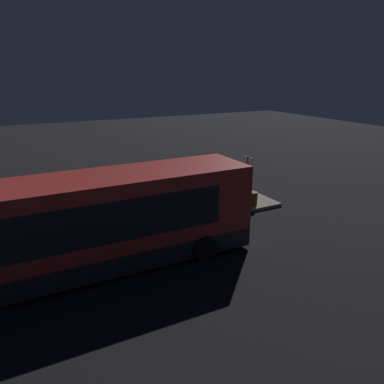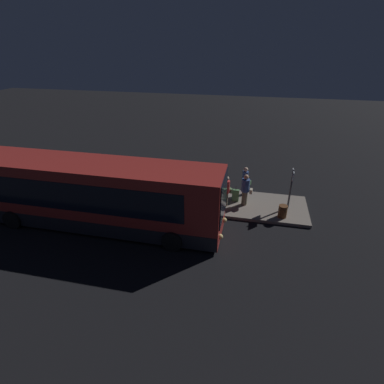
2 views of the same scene
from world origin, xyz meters
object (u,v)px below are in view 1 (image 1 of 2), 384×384
object	(u,v)px
bus_lead	(72,229)
passenger_with_bags	(195,192)
sign_post	(248,171)
passenger_waiting	(196,182)
passenger_boarding	(210,187)
suitcase	(197,199)
trash_bin	(253,198)

from	to	relation	value
bus_lead	passenger_with_bags	distance (m)	6.74
sign_post	bus_lead	bearing A→B (deg)	-160.33
passenger_waiting	passenger_boarding	bearing A→B (deg)	34.41
bus_lead	passenger_waiting	size ratio (longest dim) A/B	7.36
suitcase	trash_bin	xyz separation A→B (m)	(2.47, -1.19, -0.02)
passenger_boarding	trash_bin	world-z (taller)	passenger_boarding
passenger_boarding	passenger_with_bags	size ratio (longest dim) A/B	1.03
passenger_boarding	suitcase	xyz separation A→B (m)	(-0.52, 0.30, -0.60)
passenger_boarding	passenger_waiting	bearing A→B (deg)	-171.80
trash_bin	passenger_with_bags	bearing A→B (deg)	168.80
passenger_waiting	sign_post	world-z (taller)	sign_post
bus_lead	passenger_waiting	world-z (taller)	bus_lead
passenger_waiting	suitcase	bearing A→B (deg)	4.47
bus_lead	passenger_with_bags	xyz separation A→B (m)	(6.06, 2.91, -0.50)
sign_post	passenger_with_bags	bearing A→B (deg)	-172.57
bus_lead	sign_post	bearing A→B (deg)	19.67
suitcase	trash_bin	size ratio (longest dim) A/B	1.43
sign_post	trash_bin	size ratio (longest dim) A/B	3.40
bus_lead	suitcase	world-z (taller)	bus_lead
passenger_waiting	suitcase	world-z (taller)	passenger_waiting
bus_lead	passenger_boarding	bearing A→B (deg)	24.60
suitcase	passenger_waiting	bearing A→B (deg)	64.12
passenger_waiting	passenger_with_bags	bearing A→B (deg)	-0.52
passenger_waiting	sign_post	size ratio (longest dim) A/B	0.77
bus_lead	passenger_boarding	size ratio (longest dim) A/B	7.05
sign_post	trash_bin	xyz separation A→B (m)	(-0.34, -1.01, -1.09)
passenger_waiting	passenger_with_bags	distance (m)	1.76
passenger_boarding	trash_bin	size ratio (longest dim) A/B	2.72
passenger_waiting	passenger_with_bags	xyz separation A→B (m)	(-0.90, -1.51, 0.01)
passenger_with_bags	suitcase	world-z (taller)	passenger_with_bags
passenger_waiting	passenger_with_bags	size ratio (longest dim) A/B	0.98
trash_bin	bus_lead	bearing A→B (deg)	-165.50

